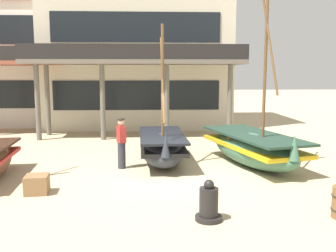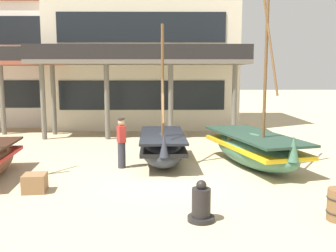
{
  "view_description": "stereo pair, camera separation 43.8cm",
  "coord_description": "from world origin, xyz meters",
  "views": [
    {
      "loc": [
        -0.56,
        -11.39,
        3.15
      ],
      "look_at": [
        0.0,
        1.0,
        1.4
      ],
      "focal_mm": 40.13,
      "sensor_mm": 36.0,
      "label": 1
    },
    {
      "loc": [
        -0.12,
        -11.4,
        3.15
      ],
      "look_at": [
        0.0,
        1.0,
        1.4
      ],
      "focal_mm": 40.13,
      "sensor_mm": 36.0,
      "label": 2
    }
  ],
  "objects": [
    {
      "name": "harbor_building_annex",
      "position": [
        -9.76,
        13.69,
        3.73
      ],
      "size": [
        9.56,
        9.88,
        7.44
      ],
      "color": "white",
      "rests_on": "ground"
    },
    {
      "name": "fisherman_by_hull",
      "position": [
        -1.55,
        0.88,
        0.83
      ],
      "size": [
        0.34,
        0.42,
        1.68
      ],
      "color": "#33333D",
      "rests_on": "ground"
    },
    {
      "name": "harbor_building_main",
      "position": [
        -1.33,
        12.14,
        5.51
      ],
      "size": [
        11.05,
        9.62,
        11.04
      ],
      "color": "beige",
      "rests_on": "ground"
    },
    {
      "name": "capstan_winch",
      "position": [
        0.66,
        -3.7,
        0.36
      ],
      "size": [
        0.58,
        0.58,
        0.9
      ],
      "color": "black",
      "rests_on": "ground"
    },
    {
      "name": "cargo_crate",
      "position": [
        -3.58,
        -1.68,
        0.25
      ],
      "size": [
        0.65,
        0.65,
        0.49
      ],
      "primitive_type": "cube",
      "rotation": [
        0.0,
        0.0,
        0.11
      ],
      "color": "olive",
      "rests_on": "ground"
    },
    {
      "name": "fishing_boat_near_left",
      "position": [
        -0.19,
        1.5,
        0.59
      ],
      "size": [
        1.64,
        3.99,
        4.73
      ],
      "color": "#2D333D",
      "rests_on": "ground"
    },
    {
      "name": "ground_plane",
      "position": [
        0.0,
        0.0,
        0.0
      ],
      "size": [
        120.0,
        120.0,
        0.0
      ],
      "primitive_type": "plane",
      "color": "tan"
    },
    {
      "name": "fishing_boat_centre_large",
      "position": [
        2.94,
        1.11,
        0.62
      ],
      "size": [
        2.91,
        4.96,
        7.0
      ],
      "color": "#427056",
      "rests_on": "ground"
    }
  ]
}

